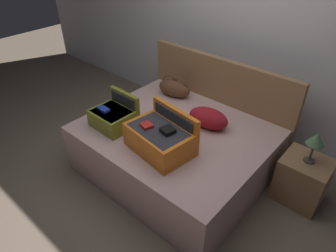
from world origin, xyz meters
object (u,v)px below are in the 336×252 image
hard_case_medium (114,116)px  table_lamp (316,140)px  hard_case_large (160,137)px  bed (175,150)px  duffel_bag (174,88)px  pillow_near_headboard (208,118)px  nightstand (302,180)px

hard_case_medium → table_lamp: (1.73, 0.87, 0.06)m
hard_case_large → bed: bearing=114.9°
table_lamp → hard_case_large: bearing=-142.2°
duffel_bag → pillow_near_headboard: bearing=-21.5°
nightstand → bed: bearing=-157.0°
bed → nightstand: size_ratio=3.82×
hard_case_large → table_lamp: hard_case_large is taller
table_lamp → nightstand: bearing=-90.0°
pillow_near_headboard → nightstand: 1.10m
hard_case_large → nightstand: 1.46m
bed → duffel_bag: (-0.46, 0.53, 0.39)m
hard_case_large → duffel_bag: size_ratio=1.48×
bed → hard_case_medium: 0.75m
hard_case_medium → bed: bearing=35.2°
hard_case_large → hard_case_medium: (-0.63, -0.02, -0.03)m
hard_case_large → nightstand: (1.10, 0.85, -0.46)m
hard_case_medium → duffel_bag: bearing=86.9°
pillow_near_headboard → nightstand: size_ratio=0.87×
hard_case_large → pillow_near_headboard: size_ratio=1.53×
nightstand → table_lamp: bearing=90.0°
hard_case_large → pillow_near_headboard: 0.62m
hard_case_medium → pillow_near_headboard: hard_case_medium is taller
hard_case_medium → pillow_near_headboard: (0.75, 0.62, -0.01)m
table_lamp → hard_case_medium: bearing=-153.3°
hard_case_large → hard_case_medium: 0.63m
bed → hard_case_large: size_ratio=2.86×
hard_case_medium → nightstand: bearing=27.6°
hard_case_large → pillow_near_headboard: hard_case_large is taller
pillow_near_headboard → hard_case_large: bearing=-101.0°
hard_case_large → hard_case_medium: bearing=-170.8°
pillow_near_headboard → nightstand: pillow_near_headboard is taller
duffel_bag → hard_case_large: bearing=-56.9°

